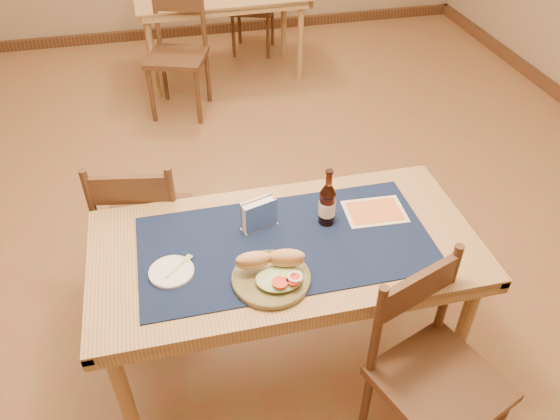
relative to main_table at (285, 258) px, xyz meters
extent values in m
cube|color=brown|center=(0.00, 0.80, -0.68)|extent=(6.00, 7.00, 0.02)
cylinder|color=#A57D4D|center=(-0.72, -0.32, -0.31)|extent=(0.06, 0.06, 0.71)
cylinder|color=#A57D4D|center=(0.72, -0.32, -0.31)|extent=(0.06, 0.06, 0.71)
cylinder|color=#A57D4D|center=(-0.72, 0.32, -0.31)|extent=(0.06, 0.06, 0.71)
cylinder|color=#A57D4D|center=(0.72, 0.32, -0.31)|extent=(0.06, 0.06, 0.71)
cube|color=#A57D4D|center=(0.00, 0.00, 0.06)|extent=(1.60, 0.80, 0.04)
cube|color=#101C3E|center=(0.00, 0.00, 0.09)|extent=(1.20, 0.60, 0.01)
cube|color=#4F2E1C|center=(0.00, 4.27, -0.62)|extent=(6.00, 0.06, 0.10)
cylinder|color=#A57D4D|center=(-0.46, 2.91, -0.31)|extent=(0.06, 0.06, 0.71)
cylinder|color=#A57D4D|center=(0.85, 2.96, -0.31)|extent=(0.06, 0.06, 0.71)
cylinder|color=#A57D4D|center=(-0.48, 3.49, -0.31)|extent=(0.06, 0.06, 0.71)
cylinder|color=#A57D4D|center=(0.83, 3.53, -0.31)|extent=(0.06, 0.06, 0.71)
cylinder|color=#4F2E1C|center=(-0.37, 0.77, -0.44)|extent=(0.04, 0.04, 0.46)
cylinder|color=#4F2E1C|center=(-0.73, 0.84, -0.44)|extent=(0.04, 0.04, 0.46)
cylinder|color=#4F2E1C|center=(-0.43, 0.41, -0.44)|extent=(0.04, 0.04, 0.46)
cylinder|color=#4F2E1C|center=(-0.79, 0.48, -0.44)|extent=(0.04, 0.04, 0.46)
cube|color=#4F2E1C|center=(-0.58, 0.62, -0.21)|extent=(0.50, 0.50, 0.04)
cube|color=#4F2E1C|center=(-0.61, 0.43, 0.15)|extent=(0.37, 0.09, 0.14)
cylinder|color=#4F2E1C|center=(-0.43, 0.40, 0.02)|extent=(0.04, 0.04, 0.47)
cylinder|color=#4F2E1C|center=(-0.79, 0.47, 0.02)|extent=(0.04, 0.04, 0.47)
cylinder|color=#4F2E1C|center=(0.23, -0.48, -0.44)|extent=(0.04, 0.04, 0.46)
cylinder|color=#4F2E1C|center=(0.57, -0.35, -0.44)|extent=(0.04, 0.04, 0.46)
cube|color=#4F2E1C|center=(0.47, -0.59, -0.21)|extent=(0.55, 0.55, 0.04)
cube|color=#4F2E1C|center=(0.40, -0.41, 0.15)|extent=(0.35, 0.16, 0.14)
cylinder|color=#4F2E1C|center=(0.23, -0.47, 0.03)|extent=(0.04, 0.04, 0.47)
cylinder|color=#4F2E1C|center=(0.57, -0.34, 0.03)|extent=(0.04, 0.04, 0.47)
cylinder|color=#4F2E1C|center=(-0.51, 2.49, -0.43)|extent=(0.04, 0.04, 0.48)
cylinder|color=#4F2E1C|center=(-0.15, 2.37, -0.43)|extent=(0.04, 0.04, 0.48)
cylinder|color=#4F2E1C|center=(-0.38, 2.85, -0.43)|extent=(0.04, 0.04, 0.48)
cylinder|color=#4F2E1C|center=(-0.02, 2.73, -0.43)|extent=(0.04, 0.04, 0.48)
cube|color=#4F2E1C|center=(-0.26, 2.61, -0.19)|extent=(0.56, 0.56, 0.04)
cube|color=#4F2E1C|center=(-0.20, 2.80, 0.18)|extent=(0.37, 0.15, 0.15)
cylinder|color=#4F2E1C|center=(-0.38, 2.86, 0.05)|extent=(0.04, 0.04, 0.49)
cylinder|color=#4F2E1C|center=(-0.02, 2.74, 0.05)|extent=(0.04, 0.04, 0.49)
cylinder|color=#4F2E1C|center=(0.78, 3.82, -0.45)|extent=(0.03, 0.03, 0.43)
cylinder|color=#4F2E1C|center=(0.46, 3.93, -0.45)|extent=(0.03, 0.03, 0.43)
cylinder|color=#4F2E1C|center=(0.66, 3.49, -0.45)|extent=(0.03, 0.03, 0.43)
cylinder|color=#4F2E1C|center=(0.34, 3.61, -0.45)|extent=(0.03, 0.03, 0.43)
cube|color=#4F2E1C|center=(0.56, 3.71, -0.24)|extent=(0.51, 0.51, 0.04)
cylinder|color=brown|center=(-0.10, -0.19, 0.10)|extent=(0.30, 0.30, 0.02)
torus|color=brown|center=(-0.10, -0.19, 0.10)|extent=(0.30, 0.30, 0.01)
ellipsoid|color=#C1DE98|center=(-0.08, -0.22, 0.12)|extent=(0.18, 0.15, 0.03)
ellipsoid|color=tan|center=(-0.16, -0.15, 0.17)|extent=(0.13, 0.06, 0.07)
ellipsoid|color=tan|center=(-0.04, -0.17, 0.17)|extent=(0.14, 0.08, 0.08)
cylinder|color=red|center=(-0.08, -0.26, 0.14)|extent=(0.06, 0.06, 0.01)
cylinder|color=red|center=(-0.03, -0.26, 0.14)|extent=(0.06, 0.06, 0.01)
torus|color=white|center=(-0.03, -0.26, 0.15)|extent=(0.06, 0.06, 0.01)
cylinder|color=silver|center=(-0.47, -0.07, 0.09)|extent=(0.18, 0.18, 0.01)
torus|color=silver|center=(-0.47, -0.07, 0.10)|extent=(0.18, 0.18, 0.01)
cube|color=#7ED072|center=(-0.45, -0.06, 0.10)|extent=(0.09, 0.09, 0.00)
cube|color=#7ED072|center=(-0.40, -0.01, 0.10)|extent=(0.04, 0.04, 0.00)
cylinder|color=#41170B|center=(0.20, 0.09, 0.17)|extent=(0.07, 0.07, 0.16)
cone|color=#41170B|center=(0.20, 0.09, 0.27)|extent=(0.07, 0.07, 0.04)
cylinder|color=#41170B|center=(0.20, 0.09, 0.32)|extent=(0.03, 0.03, 0.06)
cylinder|color=#41170B|center=(0.20, 0.09, 0.35)|extent=(0.03, 0.03, 0.01)
cylinder|color=beige|center=(0.20, 0.09, 0.17)|extent=(0.07, 0.07, 0.07)
cube|color=silver|center=(-0.09, 0.12, 0.09)|extent=(0.17, 0.10, 0.00)
cube|color=silver|center=(-0.08, 0.10, 0.16)|extent=(0.14, 0.05, 0.13)
cube|color=silver|center=(-0.09, 0.15, 0.16)|extent=(0.14, 0.05, 0.13)
cube|color=silver|center=(-0.09, 0.12, 0.15)|extent=(0.14, 0.08, 0.12)
cube|color=#437BD6|center=(-0.08, 0.10, 0.17)|extent=(0.10, 0.03, 0.04)
cube|color=beige|center=(0.43, 0.10, 0.09)|extent=(0.27, 0.21, 0.00)
cube|color=#CB6534|center=(0.43, 0.10, 0.09)|extent=(0.24, 0.17, 0.00)
camera|label=1|loc=(-0.40, -1.61, 1.62)|focal=35.00mm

